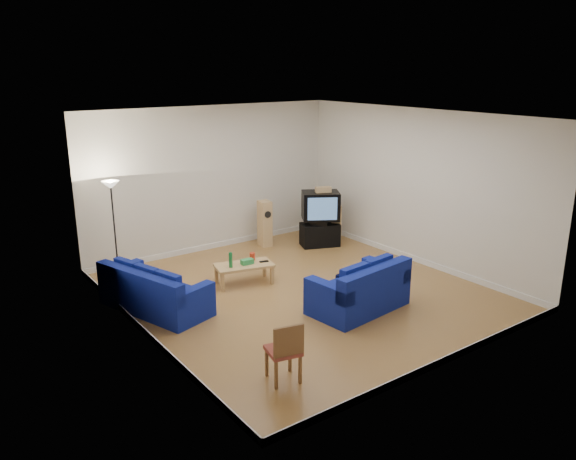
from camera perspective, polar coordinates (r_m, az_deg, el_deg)
room at (r=9.90m, az=1.36°, el=1.93°), size 6.01×6.51×3.21m
sofa_three_seat at (r=9.82m, az=-13.53°, el=-6.40°), size 1.42×2.16×0.77m
sofa_loveseat at (r=9.64m, az=7.39°, el=-6.30°), size 1.78×1.12×0.84m
coffee_table at (r=10.70m, az=-4.49°, el=-3.75°), size 1.18×0.78×0.39m
bottle at (r=10.50m, az=-5.85°, el=-3.05°), size 0.08×0.08×0.29m
tissue_box at (r=10.67m, az=-4.17°, el=-3.22°), size 0.24×0.14×0.10m
red_canister at (r=10.87m, az=-3.64°, el=-2.70°), size 0.13×0.13×0.15m
remote at (r=10.78m, az=-2.46°, el=-3.21°), size 0.18×0.10×0.02m
tv_stand at (r=12.96m, az=3.25°, el=-0.46°), size 0.98×0.76×0.53m
av_receiver at (r=12.82m, az=3.14°, el=0.80°), size 0.52×0.52×0.09m
television at (r=12.82m, az=3.33°, el=2.49°), size 1.02×0.95×0.64m
centre_speaker at (r=12.71m, az=3.60°, el=4.12°), size 0.38×0.26×0.12m
speaker_left at (r=12.86m, az=-2.38°, el=0.66°), size 0.28×0.35×1.06m
speaker_right at (r=13.07m, az=4.94°, el=0.49°), size 0.33×0.33×0.89m
floor_lamp at (r=11.12m, az=-17.47°, el=3.07°), size 0.33×0.33×1.93m
dining_chair at (r=7.43m, az=-0.30°, el=-12.02°), size 0.49×0.49×0.86m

